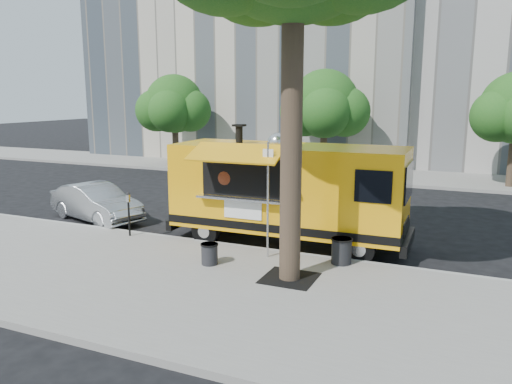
% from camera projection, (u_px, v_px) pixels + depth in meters
% --- Properties ---
extents(ground, '(120.00, 120.00, 0.00)m').
position_uv_depth(ground, '(239.00, 240.00, 15.06)').
color(ground, black).
rests_on(ground, ground).
extents(sidewalk, '(60.00, 6.00, 0.15)m').
position_uv_depth(sidewalk, '(165.00, 283.00, 11.45)').
color(sidewalk, gray).
rests_on(sidewalk, ground).
extents(curb, '(60.00, 0.14, 0.16)m').
position_uv_depth(curb, '(225.00, 246.00, 14.21)').
color(curb, '#999993').
rests_on(curb, ground).
extents(far_sidewalk, '(60.00, 5.00, 0.15)m').
position_uv_depth(far_sidewalk, '(345.00, 174.00, 27.21)').
color(far_sidewalk, gray).
rests_on(far_sidewalk, ground).
extents(tree_well, '(1.20, 1.20, 0.02)m').
position_uv_depth(tree_well, '(289.00, 278.00, 11.50)').
color(tree_well, black).
rests_on(tree_well, sidewalk).
extents(far_tree_a, '(3.42, 3.42, 5.36)m').
position_uv_depth(far_tree_a, '(174.00, 104.00, 29.31)').
color(far_tree_a, '#33261C').
rests_on(far_tree_a, far_sidewalk).
extents(far_tree_b, '(3.60, 3.60, 5.50)m').
position_uv_depth(far_tree_b, '(325.00, 104.00, 26.16)').
color(far_tree_b, '#33261C').
rests_on(far_tree_b, far_sidewalk).
extents(sign_post, '(0.28, 0.06, 3.00)m').
position_uv_depth(sign_post, '(268.00, 193.00, 12.71)').
color(sign_post, silver).
rests_on(sign_post, sidewalk).
extents(parking_meter, '(0.11, 0.11, 1.33)m').
position_uv_depth(parking_meter, '(129.00, 209.00, 14.83)').
color(parking_meter, black).
rests_on(parking_meter, sidewalk).
extents(food_truck, '(7.00, 3.29, 3.44)m').
position_uv_depth(food_truck, '(286.00, 190.00, 14.35)').
color(food_truck, '#FFAC0D').
rests_on(food_truck, ground).
extents(sedan, '(4.12, 2.44, 1.28)m').
position_uv_depth(sedan, '(96.00, 203.00, 17.28)').
color(sedan, '#A7AAAE').
rests_on(sedan, ground).
extents(trash_bin_left, '(0.44, 0.44, 0.53)m').
position_uv_depth(trash_bin_left, '(210.00, 253.00, 12.42)').
color(trash_bin_left, black).
rests_on(trash_bin_left, sidewalk).
extents(trash_bin_right, '(0.54, 0.54, 0.65)m').
position_uv_depth(trash_bin_right, '(342.00, 250.00, 12.46)').
color(trash_bin_right, black).
rests_on(trash_bin_right, sidewalk).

